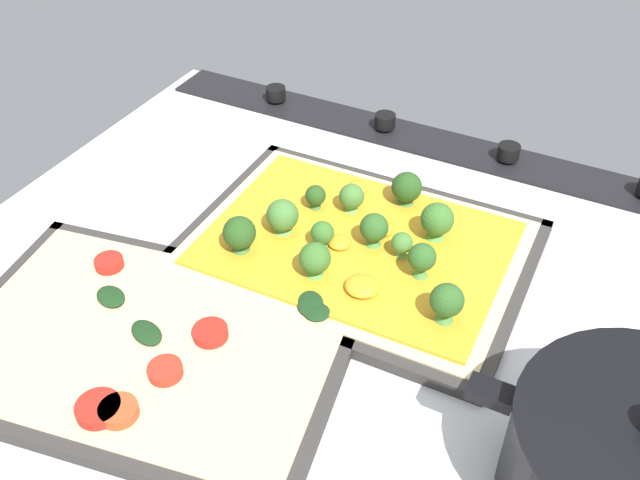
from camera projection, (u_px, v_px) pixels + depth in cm
name	position (u px, v px, depth cm)	size (l,w,h in cm)	color
ground_plane	(345.00, 296.00, 74.98)	(84.54, 66.84, 3.00)	silver
stove_control_panel	(444.00, 143.00, 94.19)	(81.15, 7.00, 2.60)	black
baking_tray_front	(356.00, 252.00, 77.51)	(36.55, 27.80, 1.30)	#33302D
broccoli_pizza	(357.00, 243.00, 76.38)	(34.11, 25.36, 5.67)	beige
baking_tray_back	(149.00, 347.00, 67.08)	(40.51, 31.41, 1.30)	#33302D
veggie_pizza_back	(147.00, 343.00, 66.53)	(37.74, 28.65, 1.90)	#DFB088
cooking_pot	(638.00, 471.00, 51.83)	(26.20, 19.37, 12.09)	black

